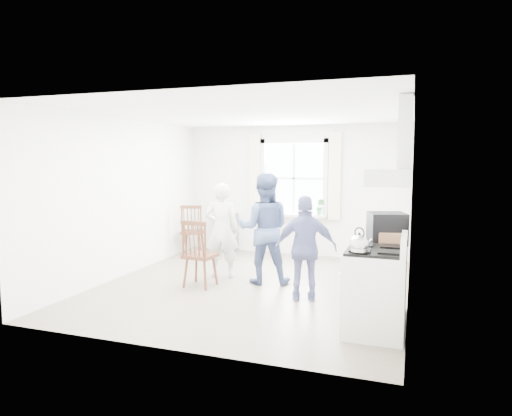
{
  "coord_description": "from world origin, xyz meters",
  "views": [
    {
      "loc": [
        2.27,
        -6.43,
        1.93
      ],
      "look_at": [
        -0.02,
        0.2,
        1.18
      ],
      "focal_mm": 32.0,
      "sensor_mm": 36.0,
      "label": 1
    }
  ],
  "objects": [
    {
      "name": "potted_plant",
      "position": [
        0.56,
        2.36,
        1.01
      ],
      "size": [
        0.18,
        0.18,
        0.31
      ],
      "primitive_type": "imported",
      "rotation": [
        0.0,
        0.0,
        -0.04
      ],
      "color": "#377C3B",
      "rests_on": "window_assembly"
    },
    {
      "name": "stereo_stack",
      "position": [
        1.98,
        -0.7,
        1.09
      ],
      "size": [
        0.52,
        0.49,
        0.38
      ],
      "color": "black",
      "rests_on": "low_cabinet"
    },
    {
      "name": "gas_stove",
      "position": [
        1.91,
        -1.35,
        0.48
      ],
      "size": [
        0.68,
        0.76,
        1.12
      ],
      "color": "white",
      "rests_on": "ground"
    },
    {
      "name": "cardboard_box",
      "position": [
        2.05,
        -0.9,
        0.98
      ],
      "size": [
        0.28,
        0.21,
        0.17
      ],
      "primitive_type": "cube",
      "rotation": [
        0.0,
        0.0,
        -0.1
      ],
      "color": "#926546",
      "rests_on": "low_cabinet"
    },
    {
      "name": "person_right",
      "position": [
        0.91,
        -0.43,
        0.72
      ],
      "size": [
        1.04,
        1.04,
        1.44
      ],
      "primitive_type": "imported",
      "rotation": [
        0.0,
        0.0,
        3.41
      ],
      "color": "navy",
      "rests_on": "ground"
    },
    {
      "name": "low_cabinet",
      "position": [
        1.98,
        -0.65,
        0.45
      ],
      "size": [
        0.5,
        0.55,
        0.9
      ],
      "primitive_type": "cube",
      "color": "silver",
      "rests_on": "ground"
    },
    {
      "name": "person_left",
      "position": [
        -0.66,
        0.34,
        0.78
      ],
      "size": [
        0.66,
        0.66,
        1.56
      ],
      "primitive_type": "imported",
      "rotation": [
        0.0,
        0.0,
        3.32
      ],
      "color": "white",
      "rests_on": "ground"
    },
    {
      "name": "range_hood",
      "position": [
        2.07,
        -1.35,
        1.9
      ],
      "size": [
        0.45,
        0.76,
        0.94
      ],
      "color": "silver",
      "rests_on": "room_shell"
    },
    {
      "name": "person_mid",
      "position": [
        0.1,
        0.23,
        0.86
      ],
      "size": [
        1.02,
        1.02,
        1.72
      ],
      "primitive_type": "imported",
      "rotation": [
        0.0,
        0.0,
        3.4
      ],
      "color": "#4A5C8A",
      "rests_on": "ground"
    },
    {
      "name": "window_assembly",
      "position": [
        0.0,
        2.45,
        1.46
      ],
      "size": [
        1.88,
        0.24,
        1.7
      ],
      "color": "white",
      "rests_on": "room_shell"
    },
    {
      "name": "shelf_unit",
      "position": [
        -1.4,
        2.33,
        0.4
      ],
      "size": [
        0.4,
        0.3,
        0.8
      ],
      "primitive_type": "cube",
      "color": "gray",
      "rests_on": "ground"
    },
    {
      "name": "kettle",
      "position": [
        1.75,
        -1.62,
        1.04
      ],
      "size": [
        0.19,
        0.19,
        0.28
      ],
      "color": "silver",
      "rests_on": "gas_stove"
    },
    {
      "name": "windsor_chair_b",
      "position": [
        -0.76,
        -0.38,
        0.63
      ],
      "size": [
        0.47,
        0.46,
        1.04
      ],
      "color": "#4F2919",
      "rests_on": "ground"
    },
    {
      "name": "room_shell",
      "position": [
        0.0,
        0.0,
        1.3
      ],
      "size": [
        4.62,
        5.12,
        2.64
      ],
      "color": "gray",
      "rests_on": "ground"
    },
    {
      "name": "windsor_chair_a",
      "position": [
        -1.87,
        1.64,
        0.63
      ],
      "size": [
        0.55,
        0.54,
        1.04
      ],
      "color": "#4F2919",
      "rests_on": "ground"
    }
  ]
}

